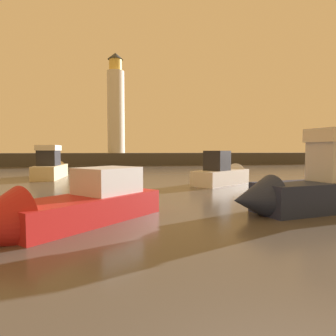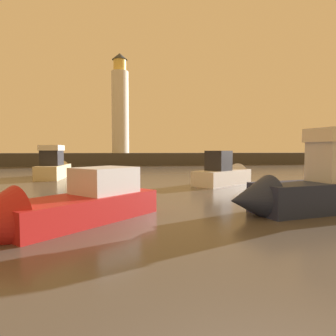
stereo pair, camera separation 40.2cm
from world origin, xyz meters
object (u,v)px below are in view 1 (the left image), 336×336
object	(u,v)px
motorboat_2	(52,167)
motorboat_3	(312,185)
lighthouse	(116,106)
mooring_buoy	(135,191)
motorboat_0	(227,174)
motorboat_1	(62,209)

from	to	relation	value
motorboat_2	motorboat_3	size ratio (longest dim) A/B	0.96
lighthouse	mooring_buoy	xyz separation A→B (m)	(0.85, -40.10, -11.08)
motorboat_0	motorboat_1	distance (m)	17.15
motorboat_2	motorboat_3	world-z (taller)	motorboat_3
lighthouse	mooring_buoy	world-z (taller)	lighthouse
motorboat_3	motorboat_1	bearing A→B (deg)	-174.97
motorboat_3	motorboat_0	bearing A→B (deg)	88.07
lighthouse	motorboat_1	distance (m)	48.25
motorboat_2	lighthouse	bearing A→B (deg)	75.10
motorboat_0	motorboat_3	bearing A→B (deg)	-91.93
mooring_buoy	motorboat_2	bearing A→B (deg)	118.31
motorboat_1	mooring_buoy	distance (m)	7.61
motorboat_0	motorboat_2	size ratio (longest dim) A/B	0.86
motorboat_0	motorboat_2	distance (m)	18.16
motorboat_2	motorboat_3	bearing A→B (deg)	-52.26
lighthouse	motorboat_2	size ratio (longest dim) A/B	2.32
mooring_buoy	lighthouse	bearing A→B (deg)	91.21
lighthouse	motorboat_3	world-z (taller)	lighthouse
motorboat_0	motorboat_1	world-z (taller)	motorboat_0
lighthouse	motorboat_1	size ratio (longest dim) A/B	2.56
lighthouse	motorboat_2	xyz separation A→B (m)	(-6.86, -25.79, -10.29)
motorboat_0	motorboat_2	world-z (taller)	motorboat_2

